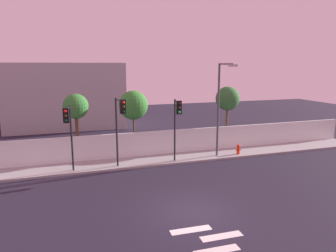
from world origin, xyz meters
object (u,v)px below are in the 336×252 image
at_px(traffic_light_left, 120,118).
at_px(roadside_tree_midright, 228,99).
at_px(roadside_tree_midleft, 133,105).
at_px(roadside_tree_leftmost, 76,107).
at_px(traffic_light_center, 177,117).
at_px(fire_hydrant, 238,149).
at_px(traffic_light_right, 69,125).
at_px(street_lamp_curbside, 220,103).

relative_size(traffic_light_left, roadside_tree_midright, 0.91).
bearing_deg(roadside_tree_midleft, roadside_tree_midright, -0.00).
relative_size(roadside_tree_midleft, roadside_tree_midright, 0.97).
height_order(traffic_light_left, roadside_tree_leftmost, roadside_tree_leftmost).
bearing_deg(traffic_light_center, roadside_tree_midright, 31.64).
xyz_separation_m(fire_hydrant, roadside_tree_midleft, (-7.45, 2.97, 3.29)).
xyz_separation_m(roadside_tree_leftmost, roadside_tree_midleft, (4.22, 0.00, -0.03)).
bearing_deg(traffic_light_left, fire_hydrant, 4.01).
bearing_deg(fire_hydrant, roadside_tree_midright, 79.42).
height_order(traffic_light_right, roadside_tree_leftmost, roadside_tree_leftmost).
distance_m(traffic_light_right, street_lamp_curbside, 10.60).
relative_size(traffic_light_center, roadside_tree_midleft, 0.88).
distance_m(roadside_tree_leftmost, roadside_tree_midright, 12.22).
distance_m(street_lamp_curbside, roadside_tree_midleft, 6.51).
relative_size(traffic_light_left, traffic_light_center, 1.05).
bearing_deg(roadside_tree_midright, traffic_light_left, -159.52).
relative_size(street_lamp_curbside, fire_hydrant, 9.02).
relative_size(street_lamp_curbside, roadside_tree_midleft, 1.38).
relative_size(traffic_light_center, roadside_tree_midright, 0.86).
relative_size(traffic_light_right, fire_hydrant, 5.58).
bearing_deg(roadside_tree_midright, roadside_tree_midleft, 180.00).
distance_m(street_lamp_curbside, roadside_tree_leftmost, 10.42).
distance_m(traffic_light_center, roadside_tree_midleft, 4.23).
xyz_separation_m(traffic_light_center, roadside_tree_leftmost, (-6.48, 3.54, 0.52)).
relative_size(traffic_light_center, street_lamp_curbside, 0.64).
xyz_separation_m(traffic_light_center, roadside_tree_midright, (5.75, 3.54, 0.71)).
bearing_deg(street_lamp_curbside, fire_hydrant, 2.89).
bearing_deg(roadside_tree_midleft, traffic_light_center, -57.45).
height_order(street_lamp_curbside, roadside_tree_midleft, street_lamp_curbside).
distance_m(traffic_light_left, traffic_light_center, 3.91).
relative_size(fire_hydrant, roadside_tree_midright, 0.15).
height_order(traffic_light_left, roadside_tree_midright, roadside_tree_midright).
bearing_deg(street_lamp_curbside, traffic_light_center, -172.01).
bearing_deg(traffic_light_left, roadside_tree_leftmost, 125.57).
distance_m(traffic_light_left, roadside_tree_midleft, 3.97).
distance_m(traffic_light_left, roadside_tree_midright, 10.31).
distance_m(fire_hydrant, roadside_tree_midleft, 8.67).
xyz_separation_m(street_lamp_curbside, roadside_tree_midright, (2.26, 3.05, -0.12)).
relative_size(traffic_light_right, roadside_tree_midright, 0.83).
xyz_separation_m(traffic_light_center, street_lamp_curbside, (3.48, 0.49, 0.82)).
bearing_deg(traffic_light_left, traffic_light_center, 0.92).
bearing_deg(roadside_tree_midleft, traffic_light_right, -143.23).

